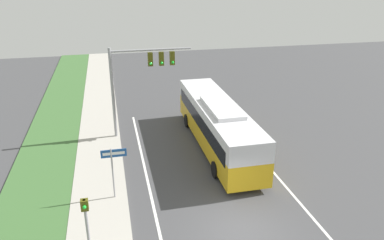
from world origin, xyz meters
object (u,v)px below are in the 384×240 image
street_sign (113,165)px  pedestrian_signal (87,221)px  bus (217,122)px  signal_gantry (140,72)px

street_sign → pedestrian_signal: bearing=-104.5°
pedestrian_signal → bus: bearing=49.1°
signal_gantry → street_sign: (-2.17, -7.66, -2.59)m
bus → signal_gantry: size_ratio=1.93×
bus → signal_gantry: (-4.54, 2.98, 2.82)m
pedestrian_signal → signal_gantry: bearing=74.6°
signal_gantry → pedestrian_signal: (-3.30, -12.04, -2.55)m
signal_gantry → pedestrian_signal: 12.74m
signal_gantry → street_sign: signal_gantry is taller
bus → street_sign: 8.19m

